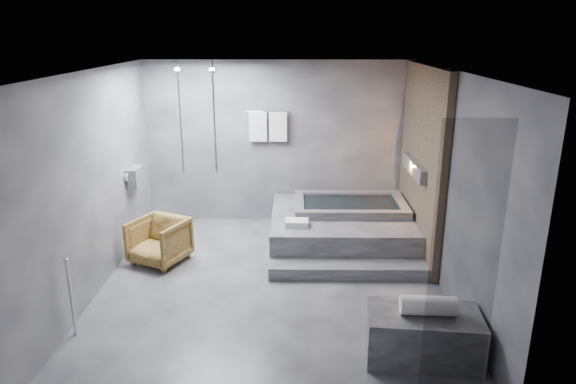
{
  "coord_description": "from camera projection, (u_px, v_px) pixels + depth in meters",
  "views": [
    {
      "loc": [
        0.29,
        -6.19,
        3.26
      ],
      "look_at": [
        0.22,
        0.3,
        1.21
      ],
      "focal_mm": 32.0,
      "sensor_mm": 36.0,
      "label": 1
    }
  ],
  "objects": [
    {
      "name": "rolled_towel",
      "position": [
        428.0,
        306.0,
        5.16
      ],
      "size": [
        0.57,
        0.23,
        0.2
      ],
      "primitive_type": "cylinder",
      "rotation": [
        0.0,
        1.57,
        -0.06
      ],
      "color": "white",
      "rests_on": "concrete_bench"
    },
    {
      "name": "room",
      "position": [
        302.0,
        155.0,
        6.59
      ],
      "size": [
        5.0,
        5.04,
        2.82
      ],
      "color": "#313134",
      "rests_on": "ground"
    },
    {
      "name": "concrete_bench",
      "position": [
        423.0,
        336.0,
        5.28
      ],
      "size": [
        1.2,
        0.74,
        0.51
      ],
      "primitive_type": "cube",
      "rotation": [
        0.0,
        0.0,
        -0.1
      ],
      "color": "#323234",
      "rests_on": "ground"
    },
    {
      "name": "tub_deck",
      "position": [
        341.0,
        228.0,
        8.18
      ],
      "size": [
        2.2,
        2.0,
        0.5
      ],
      "primitive_type": "cube",
      "color": "#373739",
      "rests_on": "ground"
    },
    {
      "name": "tub_step",
      "position": [
        348.0,
        270.0,
        7.1
      ],
      "size": [
        2.2,
        0.36,
        0.18
      ],
      "primitive_type": "cube",
      "color": "#373739",
      "rests_on": "ground"
    },
    {
      "name": "driftwood_chair",
      "position": [
        159.0,
        241.0,
        7.47
      ],
      "size": [
        0.95,
        0.96,
        0.66
      ],
      "primitive_type": "imported",
      "rotation": [
        0.0,
        0.0,
        -0.44
      ],
      "color": "#493212",
      "rests_on": "ground"
    },
    {
      "name": "deck_towel",
      "position": [
        297.0,
        223.0,
        7.56
      ],
      "size": [
        0.35,
        0.26,
        0.09
      ],
      "primitive_type": "cube",
      "rotation": [
        0.0,
        0.0,
        -0.04
      ],
      "color": "silver",
      "rests_on": "tub_deck"
    }
  ]
}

